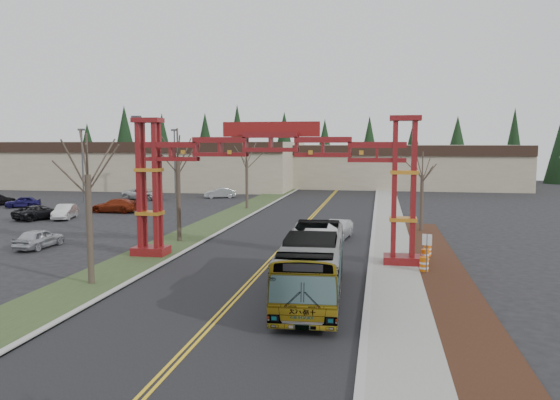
% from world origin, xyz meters
% --- Properties ---
extents(ground, '(200.00, 200.00, 0.00)m').
position_xyz_m(ground, '(0.00, 0.00, 0.00)').
color(ground, black).
rests_on(ground, ground).
extents(road, '(12.00, 110.00, 0.02)m').
position_xyz_m(road, '(0.00, 25.00, 0.01)').
color(road, black).
rests_on(road, ground).
extents(lane_line_left, '(0.12, 100.00, 0.01)m').
position_xyz_m(lane_line_left, '(-0.12, 25.00, 0.03)').
color(lane_line_left, yellow).
rests_on(lane_line_left, road).
extents(lane_line_right, '(0.12, 100.00, 0.01)m').
position_xyz_m(lane_line_right, '(0.12, 25.00, 0.03)').
color(lane_line_right, yellow).
rests_on(lane_line_right, road).
extents(curb_right, '(0.30, 110.00, 0.15)m').
position_xyz_m(curb_right, '(6.15, 25.00, 0.07)').
color(curb_right, '#ACABA6').
rests_on(curb_right, ground).
extents(sidewalk_right, '(2.60, 110.00, 0.14)m').
position_xyz_m(sidewalk_right, '(7.60, 25.00, 0.08)').
color(sidewalk_right, gray).
rests_on(sidewalk_right, ground).
extents(landscape_strip, '(2.60, 50.00, 0.12)m').
position_xyz_m(landscape_strip, '(10.20, 10.00, 0.06)').
color(landscape_strip, '#321C10').
rests_on(landscape_strip, ground).
extents(grass_median, '(4.00, 110.00, 0.08)m').
position_xyz_m(grass_median, '(-8.00, 25.00, 0.04)').
color(grass_median, '#2E4221').
rests_on(grass_median, ground).
extents(curb_left, '(0.30, 110.00, 0.15)m').
position_xyz_m(curb_left, '(-6.15, 25.00, 0.07)').
color(curb_left, '#ACABA6').
rests_on(curb_left, ground).
extents(gateway_arch, '(18.20, 1.60, 8.90)m').
position_xyz_m(gateway_arch, '(0.00, 18.00, 5.98)').
color(gateway_arch, '#5E100C').
rests_on(gateway_arch, ground).
extents(retail_building_west, '(46.00, 22.30, 7.50)m').
position_xyz_m(retail_building_west, '(-30.00, 71.96, 3.76)').
color(retail_building_west, tan).
rests_on(retail_building_west, ground).
extents(retail_building_east, '(38.00, 20.30, 7.00)m').
position_xyz_m(retail_building_east, '(10.00, 79.95, 3.51)').
color(retail_building_east, tan).
rests_on(retail_building_east, ground).
extents(conifer_treeline, '(116.10, 5.60, 13.00)m').
position_xyz_m(conifer_treeline, '(0.25, 92.00, 6.49)').
color(conifer_treeline, black).
rests_on(conifer_treeline, ground).
extents(transit_bus, '(3.24, 11.45, 3.15)m').
position_xyz_m(transit_bus, '(3.55, 10.33, 1.58)').
color(transit_bus, '#96989D').
rests_on(transit_bus, ground).
extents(silver_sedan, '(2.16, 4.56, 1.44)m').
position_xyz_m(silver_sedan, '(3.50, 26.37, 0.72)').
color(silver_sedan, '#A5A8AD').
rests_on(silver_sedan, ground).
extents(parked_car_near_a, '(1.79, 4.10, 1.38)m').
position_xyz_m(parked_car_near_a, '(-16.74, 18.99, 0.69)').
color(parked_car_near_a, '#B2B6BA').
rests_on(parked_car_near_a, ground).
extents(parked_car_near_b, '(2.59, 4.50, 1.40)m').
position_xyz_m(parked_car_near_b, '(-23.37, 32.85, 0.70)').
color(parked_car_near_b, white).
rests_on(parked_car_near_b, ground).
extents(parked_car_near_c, '(4.05, 5.44, 1.37)m').
position_xyz_m(parked_car_near_c, '(-25.61, 32.19, 0.69)').
color(parked_car_near_c, black).
rests_on(parked_car_near_c, ground).
extents(parked_car_mid_a, '(5.13, 2.10, 1.49)m').
position_xyz_m(parked_car_mid_a, '(-20.89, 38.23, 0.74)').
color(parked_car_mid_a, maroon).
rests_on(parked_car_mid_a, ground).
extents(parked_car_mid_b, '(4.09, 2.99, 1.30)m').
position_xyz_m(parked_car_mid_b, '(-33.43, 40.50, 0.65)').
color(parked_car_mid_b, '#1C1752').
rests_on(parked_car_mid_b, ground).
extents(parked_car_far_a, '(4.42, 2.85, 1.37)m').
position_xyz_m(parked_car_far_a, '(-14.50, 55.19, 0.69)').
color(parked_car_far_a, '#B3B8BB').
rests_on(parked_car_far_a, ground).
extents(parked_car_far_b, '(5.69, 3.21, 1.50)m').
position_xyz_m(parked_car_far_b, '(-23.66, 51.25, 0.75)').
color(parked_car_far_b, silver).
rests_on(parked_car_far_b, ground).
extents(bare_tree_median_near, '(3.21, 3.21, 7.81)m').
position_xyz_m(bare_tree_median_near, '(-8.00, 10.55, 5.66)').
color(bare_tree_median_near, '#382D26').
rests_on(bare_tree_median_near, ground).
extents(bare_tree_median_mid, '(3.34, 3.34, 8.39)m').
position_xyz_m(bare_tree_median_mid, '(-8.00, 23.10, 6.14)').
color(bare_tree_median_mid, '#382D26').
rests_on(bare_tree_median_mid, ground).
extents(bare_tree_median_far, '(3.21, 3.21, 7.31)m').
position_xyz_m(bare_tree_median_far, '(-8.00, 43.99, 5.17)').
color(bare_tree_median_far, '#382D26').
rests_on(bare_tree_median_far, ground).
extents(bare_tree_right_far, '(2.89, 2.89, 6.63)m').
position_xyz_m(bare_tree_right_far, '(10.00, 31.07, 4.70)').
color(bare_tree_right_far, '#382D26').
rests_on(bare_tree_right_far, ground).
extents(light_pole_near, '(0.85, 0.43, 9.83)m').
position_xyz_m(light_pole_near, '(-15.75, 32.88, 5.69)').
color(light_pole_near, '#3F3F44').
rests_on(light_pole_near, ground).
extents(light_pole_mid, '(0.79, 0.39, 9.08)m').
position_xyz_m(light_pole_mid, '(-29.32, 46.50, 5.25)').
color(light_pole_mid, '#3F3F44').
rests_on(light_pole_mid, ground).
extents(light_pole_far, '(0.80, 0.40, 9.20)m').
position_xyz_m(light_pole_far, '(-20.78, 55.17, 5.32)').
color(light_pole_far, '#3F3F44').
rests_on(light_pole_far, ground).
extents(street_sign, '(0.51, 0.17, 2.29)m').
position_xyz_m(street_sign, '(9.24, 15.86, 1.65)').
color(street_sign, '#3F3F44').
rests_on(street_sign, ground).
extents(barrel_south, '(0.50, 0.50, 0.93)m').
position_xyz_m(barrel_south, '(9.14, 16.20, 0.47)').
color(barrel_south, '#D6620B').
rests_on(barrel_south, ground).
extents(barrel_mid, '(0.48, 0.48, 0.90)m').
position_xyz_m(barrel_mid, '(9.39, 18.71, 0.45)').
color(barrel_mid, '#D6620B').
rests_on(barrel_mid, ground).
extents(barrel_north, '(0.48, 0.48, 0.88)m').
position_xyz_m(barrel_north, '(9.68, 20.60, 0.44)').
color(barrel_north, '#D6620B').
rests_on(barrel_north, ground).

